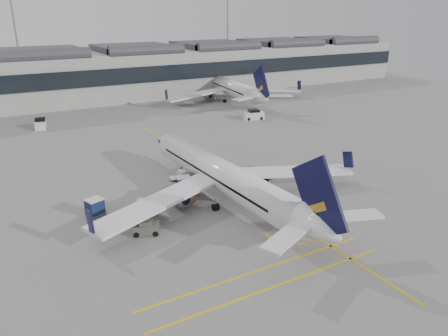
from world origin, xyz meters
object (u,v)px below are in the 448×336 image
belt_loader (190,176)px  pushback_tug (146,228)px  airliner_main (225,177)px  ramp_agent_b (195,187)px  baggage_cart_a (184,184)px  ramp_agent_a (194,198)px

belt_loader → pushback_tug: 14.53m
airliner_main → ramp_agent_b: bearing=125.9°
belt_loader → baggage_cart_a: size_ratio=2.34×
belt_loader → pushback_tug: size_ratio=1.65×
airliner_main → belt_loader: 8.03m
airliner_main → ramp_agent_b: size_ratio=18.03×
belt_loader → ramp_agent_b: (-1.52, -4.63, 0.44)m
belt_loader → pushback_tug: bearing=-137.7°
airliner_main → ramp_agent_a: bearing=170.6°
airliner_main → belt_loader: size_ratio=7.51×
ramp_agent_a → belt_loader: bearing=46.5°
ramp_agent_b → pushback_tug: size_ratio=0.69×
ramp_agent_b → ramp_agent_a: bearing=35.4°
airliner_main → ramp_agent_b: (-2.35, 3.03, -1.83)m
belt_loader → ramp_agent_a: (-2.92, -7.17, 0.32)m
airliner_main → belt_loader: (-0.83, 7.66, -2.26)m
baggage_cart_a → ramp_agent_b: 1.81m
baggage_cart_a → pushback_tug: (-7.61, -7.71, -0.37)m
belt_loader → baggage_cart_a: 3.74m
ramp_agent_a → baggage_cart_a: bearing=59.4°
airliner_main → ramp_agent_b: 4.25m
belt_loader → ramp_agent_b: 4.90m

